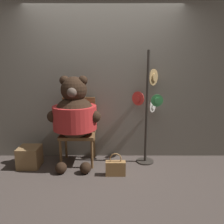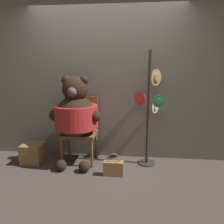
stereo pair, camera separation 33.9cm
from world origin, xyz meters
TOP-DOWN VIEW (x-y plane):
  - ground_plane at (0.00, 0.00)m, footprint 14.00×14.00m
  - wall_back at (0.00, 0.70)m, footprint 8.00×0.10m
  - chair at (-0.41, 0.46)m, footprint 0.54×0.46m
  - teddy_bear at (-0.43, 0.29)m, footprint 0.81×0.72m
  - hat_display_rack at (0.72, 0.45)m, footprint 0.47×0.38m
  - handbag_on_ground at (0.19, -0.05)m, footprint 0.29×0.11m
  - wooden_crate at (-1.15, 0.23)m, footprint 0.32×0.32m

SIDE VIEW (x-z plane):
  - ground_plane at x=0.00m, z-range 0.00..0.00m
  - handbag_on_ground at x=0.19m, z-range -0.05..0.29m
  - wooden_crate at x=-1.15m, z-range 0.00..0.32m
  - chair at x=-0.41m, z-range 0.05..1.10m
  - teddy_bear at x=-0.43m, z-range 0.12..1.53m
  - hat_display_rack at x=0.72m, z-range -0.02..1.77m
  - wall_back at x=0.00m, z-range 0.00..2.54m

